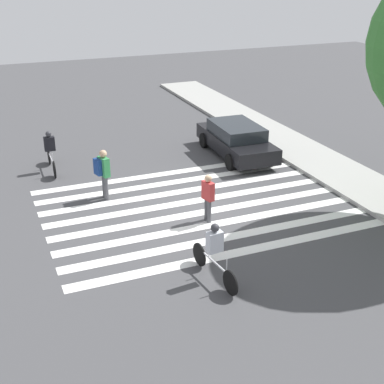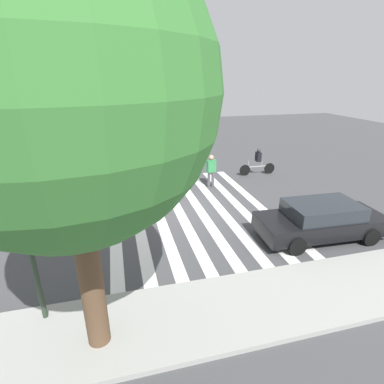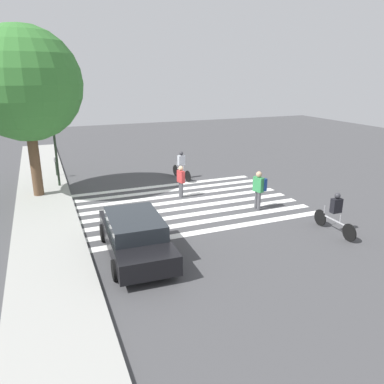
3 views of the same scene
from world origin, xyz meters
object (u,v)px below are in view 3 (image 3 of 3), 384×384
pedestrian_adult_yellow_jacket (181,180)px  cyclist_mid_street (336,212)px  street_tree (25,84)px  parking_meter (55,162)px  pedestrian_adult_blue_shirt (259,187)px  traffic_light (56,128)px  car_parked_dark_suv (135,235)px  cyclist_far_lane (181,164)px

pedestrian_adult_yellow_jacket → cyclist_mid_street: (-6.33, -3.87, -0.02)m
street_tree → cyclist_mid_street: size_ratio=3.52×
parking_meter → pedestrian_adult_yellow_jacket: size_ratio=0.79×
parking_meter → pedestrian_adult_blue_shirt: 12.17m
traffic_light → car_parked_dark_suv: traffic_light is taller
car_parked_dark_suv → street_tree: bearing=23.0°
cyclist_mid_street → cyclist_far_lane: bearing=16.9°
parking_meter → cyclist_mid_street: cyclist_mid_street is taller
traffic_light → cyclist_mid_street: (-10.21, -9.22, -2.33)m
cyclist_far_lane → car_parked_dark_suv: size_ratio=0.47×
cyclist_far_lane → cyclist_mid_street: 9.83m
pedestrian_adult_blue_shirt → pedestrian_adult_yellow_jacket: size_ratio=1.12×
parking_meter → car_parked_dark_suv: 11.48m
cyclist_far_lane → cyclist_mid_street: cyclist_mid_street is taller
parking_meter → cyclist_far_lane: (-2.98, -6.71, -0.07)m
traffic_light → parking_meter: traffic_light is taller
cyclist_mid_street → car_parked_dark_suv: 7.55m
traffic_light → street_tree: street_tree is taller
traffic_light → pedestrian_adult_yellow_jacket: traffic_light is taller
pedestrian_adult_yellow_jacket → cyclist_far_lane: size_ratio=0.71×
traffic_light → cyclist_far_lane: traffic_light is taller
street_tree → pedestrian_adult_yellow_jacket: 8.33m
parking_meter → car_parked_dark_suv: size_ratio=0.26×
cyclist_far_lane → parking_meter: bearing=59.8°
street_tree → car_parked_dark_suv: (-7.78, -2.93, -4.67)m
street_tree → cyclist_far_lane: street_tree is taller
pedestrian_adult_blue_shirt → cyclist_far_lane: (6.10, 1.39, -0.17)m
traffic_light → car_parked_dark_suv: bearing=-169.0°
traffic_light → cyclist_mid_street: traffic_light is taller
parking_meter → cyclist_mid_street: (-12.45, -9.37, -0.07)m
traffic_light → street_tree: 2.80m
parking_meter → car_parked_dark_suv: car_parked_dark_suv is taller
traffic_light → parking_meter: 3.18m
parking_meter → street_tree: bearing=163.9°
car_parked_dark_suv → cyclist_mid_street: bearing=-96.2°
cyclist_mid_street → car_parked_dark_suv: (1.13, 7.46, -0.15)m
street_tree → cyclist_mid_street: bearing=-130.6°
pedestrian_adult_blue_shirt → traffic_light: bearing=34.4°
pedestrian_adult_blue_shirt → car_parked_dark_suv: bearing=94.9°
pedestrian_adult_yellow_jacket → cyclist_far_lane: bearing=145.3°
cyclist_far_lane → traffic_light: bearing=77.3°
car_parked_dark_suv → pedestrian_adult_blue_shirt: bearing=-67.8°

